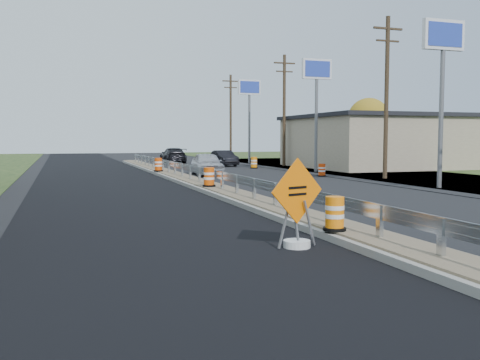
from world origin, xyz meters
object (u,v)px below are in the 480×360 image
object	(u,v)px
car_silver	(207,164)
car_dark_far	(173,155)
car_dark_mid	(224,158)
barrel_median_near	(335,214)
caution_sign	(297,225)
barrel_shoulder_mid	(254,163)
barrel_median_far	(158,165)
barrel_shoulder_far	(215,158)
barrel_shoulder_near	(322,170)
barrel_median_mid	(209,177)

from	to	relation	value
car_silver	car_dark_far	xyz separation A→B (m)	(1.38, 17.72, -0.01)
car_silver	car_dark_mid	distance (m)	11.90
barrel_median_near	car_dark_far	xyz separation A→B (m)	(4.29, 39.96, 0.12)
caution_sign	barrel_shoulder_mid	xyz separation A→B (m)	(9.73, 29.28, -0.07)
barrel_median_far	car_dark_far	bearing A→B (deg)	75.29
caution_sign	car_dark_far	xyz separation A→B (m)	(5.50, 40.50, 0.23)
barrel_median_near	barrel_shoulder_far	distance (m)	40.29
barrel_shoulder_near	car_silver	size ratio (longest dim) A/B	0.18
barrel_shoulder_near	barrel_shoulder_mid	size ratio (longest dim) A/B	0.87
caution_sign	barrel_shoulder_mid	size ratio (longest dim) A/B	2.17
caution_sign	barrel_shoulder_far	world-z (taller)	caution_sign
barrel_median_mid	barrel_median_far	xyz separation A→B (m)	(-0.23, 11.65, 0.01)
barrel_shoulder_far	barrel_median_mid	bearing A→B (deg)	-106.54
caution_sign	barrel_shoulder_far	size ratio (longest dim) A/B	2.22
barrel_shoulder_near	barrel_shoulder_far	size ratio (longest dim) A/B	0.90
caution_sign	barrel_shoulder_far	distance (m)	41.09
car_silver	barrel_median_far	bearing A→B (deg)	160.33
barrel_median_mid	car_dark_far	xyz separation A→B (m)	(4.06, 28.00, 0.09)
caution_sign	car_dark_mid	bearing A→B (deg)	58.73
car_silver	car_dark_mid	xyz separation A→B (m)	(4.47, 11.02, -0.07)
barrel_shoulder_far	car_silver	distance (m)	18.03
barrel_median_near	barrel_shoulder_near	xyz separation A→B (m)	(9.47, 18.98, -0.23)
caution_sign	barrel_median_far	world-z (taller)	caution_sign
caution_sign	barrel_median_near	world-z (taller)	caution_sign
barrel_median_near	car_silver	bearing A→B (deg)	82.54
barrel_median_near	barrel_shoulder_mid	xyz separation A→B (m)	(8.51, 28.74, -0.18)
barrel_median_near	car_dark_far	size ratio (longest dim) A/B	0.16
barrel_median_near	barrel_shoulder_far	size ratio (longest dim) A/B	0.90
car_dark_mid	car_silver	bearing A→B (deg)	-114.54
barrel_median_far	car_silver	size ratio (longest dim) A/B	0.20
barrel_shoulder_near	barrel_shoulder_far	world-z (taller)	barrel_shoulder_far
barrel_median_far	barrel_shoulder_mid	size ratio (longest dim) A/B	0.97
car_dark_mid	barrel_median_far	bearing A→B (deg)	-129.89
caution_sign	car_dark_mid	size ratio (longest dim) A/B	0.48
caution_sign	barrel_median_near	size ratio (longest dim) A/B	2.46
barrel_median_far	barrel_shoulder_near	size ratio (longest dim) A/B	1.11
barrel_median_near	car_silver	xyz separation A→B (m)	(2.91, 22.24, 0.13)
car_dark_far	barrel_shoulder_far	bearing A→B (deg)	174.85
barrel_shoulder_near	barrel_shoulder_far	xyz separation A→B (m)	(-1.09, 20.43, 0.04)
barrel_shoulder_mid	car_silver	xyz separation A→B (m)	(-5.60, -6.50, 0.31)
barrel_median_mid	barrel_shoulder_mid	size ratio (longest dim) A/B	0.95
barrel_shoulder_mid	barrel_shoulder_far	size ratio (longest dim) A/B	1.03
barrel_median_near	car_silver	world-z (taller)	car_silver
barrel_median_mid	car_dark_far	distance (m)	28.29
barrel_shoulder_near	car_silver	distance (m)	7.33
barrel_median_near	barrel_shoulder_mid	distance (m)	29.97
barrel_shoulder_near	barrel_shoulder_mid	xyz separation A→B (m)	(-0.96, 9.75, 0.05)
barrel_median_mid	barrel_median_far	bearing A→B (deg)	91.14
car_dark_mid	car_dark_far	distance (m)	7.38
barrel_median_near	car_dark_far	bearing A→B (deg)	83.87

